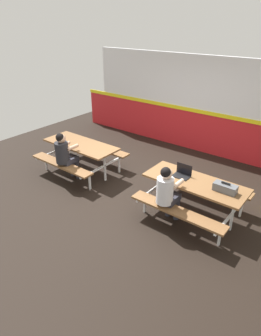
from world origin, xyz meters
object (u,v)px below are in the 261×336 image
(picnic_table_right, at_px, (194,189))
(student_further, at_px, (167,191))
(picnic_table_left, at_px, (81,150))
(student_nearer, at_px, (65,153))
(toolbox_grey, at_px, (225,188))
(laptop_dark, at_px, (182,174))

(picnic_table_right, bearing_deg, student_further, -115.56)
(picnic_table_left, distance_m, student_nearer, 0.58)
(picnic_table_right, height_order, toolbox_grey, toolbox_grey)
(picnic_table_right, xyz_separation_m, student_further, (-0.27, -0.56, 0.13))
(picnic_table_left, xyz_separation_m, student_further, (2.74, -0.53, 0.13))
(student_nearer, distance_m, student_further, 2.67)
(picnic_table_left, height_order, laptop_dark, laptop_dark)
(student_further, bearing_deg, laptop_dark, 93.34)
(picnic_table_left, distance_m, toolbox_grey, 3.58)
(student_nearer, bearing_deg, picnic_table_right, 11.28)
(picnic_table_right, xyz_separation_m, laptop_dark, (-0.30, 0.04, 0.21))
(student_nearer, bearing_deg, laptop_dark, 13.34)
(student_further, bearing_deg, picnic_table_left, 169.14)
(student_nearer, distance_m, laptop_dark, 2.71)
(picnic_table_left, bearing_deg, toolbox_grey, 0.41)
(student_further, relative_size, toolbox_grey, 3.02)
(student_further, height_order, laptop_dark, student_further)
(picnic_table_right, distance_m, student_nearer, 3.00)
(toolbox_grey, bearing_deg, picnic_table_right, 179.68)
(picnic_table_left, height_order, toolbox_grey, toolbox_grey)
(picnic_table_right, relative_size, student_nearer, 1.57)
(picnic_table_left, bearing_deg, student_nearer, -82.44)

